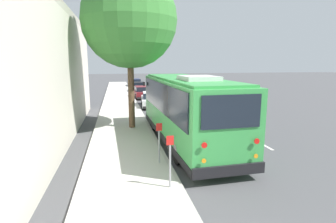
{
  "coord_description": "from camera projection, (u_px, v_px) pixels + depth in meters",
  "views": [
    {
      "loc": [
        -11.34,
        3.64,
        3.86
      ],
      "look_at": [
        1.98,
        1.0,
        1.3
      ],
      "focal_mm": 28.0,
      "sensor_mm": 36.0,
      "label": 1
    }
  ],
  "objects": [
    {
      "name": "curb_strip",
      "position": [
        159.0,
        146.0,
        11.98
      ],
      "size": [
        80.0,
        0.14,
        0.15
      ],
      "primitive_type": "cube",
      "color": "#AAA69D",
      "rests_on": "ground"
    },
    {
      "name": "sign_post_far",
      "position": [
        159.0,
        143.0,
        9.68
      ],
      "size": [
        0.06,
        0.22,
        1.52
      ],
      "color": "gray",
      "rests_on": "sidewalk_slab"
    },
    {
      "name": "parked_sedan_navy",
      "position": [
        135.0,
        83.0,
        41.71
      ],
      "size": [
        4.77,
        2.01,
        1.27
      ],
      "rotation": [
        0.0,
        0.0,
        0.08
      ],
      "color": "#19234C",
      "rests_on": "ground"
    },
    {
      "name": "parked_sedan_maroon",
      "position": [
        142.0,
        92.0,
        28.84
      ],
      "size": [
        4.59,
        1.82,
        1.28
      ],
      "rotation": [
        0.0,
        0.0,
        0.03
      ],
      "color": "maroon",
      "rests_on": "ground"
    },
    {
      "name": "parked_sedan_white",
      "position": [
        151.0,
        100.0,
        23.11
      ],
      "size": [
        4.43,
        1.97,
        1.29
      ],
      "rotation": [
        0.0,
        0.0,
        -0.08
      ],
      "color": "silver",
      "rests_on": "ground"
    },
    {
      "name": "street_tree",
      "position": [
        129.0,
        14.0,
        14.2
      ],
      "size": [
        5.18,
        5.18,
        9.32
      ],
      "color": "brown",
      "rests_on": "sidewalk_slab"
    },
    {
      "name": "parked_sedan_black",
      "position": [
        139.0,
        87.0,
        34.52
      ],
      "size": [
        4.6,
        1.83,
        1.3
      ],
      "rotation": [
        0.0,
        0.0,
        -0.04
      ],
      "color": "black",
      "rests_on": "ground"
    },
    {
      "name": "sign_post_near",
      "position": [
        170.0,
        161.0,
        7.75
      ],
      "size": [
        0.06,
        0.22,
        1.61
      ],
      "color": "gray",
      "rests_on": "sidewalk_slab"
    },
    {
      "name": "sidewalk_slab",
      "position": [
        124.0,
        148.0,
        11.67
      ],
      "size": [
        80.0,
        3.07,
        0.15
      ],
      "primitive_type": "cube",
      "color": "beige",
      "rests_on": "ground"
    },
    {
      "name": "ground_plane",
      "position": [
        197.0,
        145.0,
        12.34
      ],
      "size": [
        160.0,
        160.0,
        0.0
      ],
      "primitive_type": "plane",
      "color": "#474749"
    },
    {
      "name": "lane_stripe_mid",
      "position": [
        259.0,
        142.0,
        12.82
      ],
      "size": [
        2.4,
        0.14,
        0.01
      ],
      "primitive_type": "cube",
      "color": "silver",
      "rests_on": "ground"
    },
    {
      "name": "shuttle_bus",
      "position": [
        186.0,
        107.0,
        12.48
      ],
      "size": [
        9.49,
        3.04,
        3.31
      ],
      "rotation": [
        0.0,
        0.0,
        0.04
      ],
      "color": "green",
      "rests_on": "ground"
    },
    {
      "name": "lane_stripe_ahead",
      "position": [
        214.0,
        117.0,
        18.6
      ],
      "size": [
        2.4,
        0.14,
        0.01
      ],
      "primitive_type": "cube",
      "color": "silver",
      "rests_on": "ground"
    }
  ]
}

